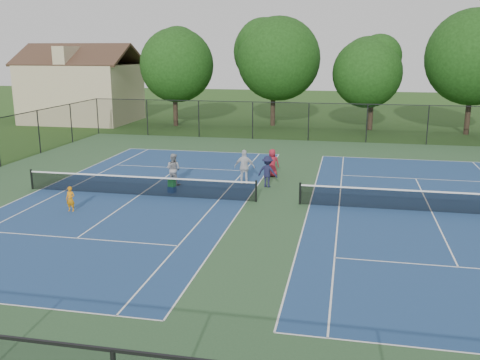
% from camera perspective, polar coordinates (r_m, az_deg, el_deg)
% --- Properties ---
extents(ground, '(140.00, 140.00, 0.00)m').
position_cam_1_polar(ground, '(25.55, 4.04, -2.48)').
color(ground, '#234716').
rests_on(ground, ground).
extents(court_pad, '(36.00, 36.00, 0.01)m').
position_cam_1_polar(court_pad, '(25.55, 4.04, -2.47)').
color(court_pad, '#2C4F2F').
rests_on(court_pad, ground).
extents(tennis_court_left, '(12.00, 23.83, 1.07)m').
position_cam_1_polar(tennis_court_left, '(27.29, -10.68, -1.41)').
color(tennis_court_left, navy).
rests_on(tennis_court_left, ground).
extents(tennis_court_right, '(12.00, 23.83, 1.07)m').
position_cam_1_polar(tennis_court_right, '(25.62, 19.78, -3.02)').
color(tennis_court_right, navy).
rests_on(tennis_court_right, ground).
extents(perimeter_fence, '(36.08, 36.08, 3.02)m').
position_cam_1_polar(perimeter_fence, '(25.15, 4.10, 1.02)').
color(perimeter_fence, black).
rests_on(perimeter_fence, ground).
extents(tree_back_a, '(6.80, 6.80, 9.15)m').
position_cam_1_polar(tree_back_a, '(50.96, -7.05, 12.51)').
color(tree_back_a, '#2D2116').
rests_on(tree_back_a, ground).
extents(tree_back_b, '(7.60, 7.60, 10.03)m').
position_cam_1_polar(tree_back_b, '(50.82, 3.61, 13.21)').
color(tree_back_b, '#2D2116').
rests_on(tree_back_b, ground).
extents(tree_back_c, '(6.00, 6.00, 8.40)m').
position_cam_1_polar(tree_back_c, '(49.38, 14.03, 11.52)').
color(tree_back_c, '#2D2116').
rests_on(tree_back_c, ground).
extents(tree_back_d, '(7.80, 7.80, 10.37)m').
position_cam_1_polar(tree_back_d, '(49.31, 23.70, 12.35)').
color(tree_back_d, '#2D2116').
rests_on(tree_back_d, ground).
extents(clapboard_house, '(10.80, 8.10, 7.65)m').
position_cam_1_polar(clapboard_house, '(55.97, -16.50, 9.15)').
color(clapboard_house, tan).
rests_on(clapboard_house, ground).
extents(child_player, '(0.42, 0.28, 1.15)m').
position_cam_1_polar(child_player, '(25.26, -17.63, -1.95)').
color(child_player, orange).
rests_on(child_player, ground).
extents(instructor, '(0.98, 0.85, 1.71)m').
position_cam_1_polar(instructor, '(28.96, -7.11, 1.16)').
color(instructor, gray).
rests_on(instructor, ground).
extents(bystander_a, '(1.12, 0.51, 1.88)m').
position_cam_1_polar(bystander_a, '(28.85, 0.49, 1.39)').
color(bystander_a, silver).
rests_on(bystander_a, ground).
extents(bystander_b, '(1.21, 0.89, 1.68)m').
position_cam_1_polar(bystander_b, '(28.26, 2.96, 0.90)').
color(bystander_b, '#1A1B39').
rests_on(bystander_b, ground).
extents(bystander_c, '(0.85, 0.61, 1.60)m').
position_cam_1_polar(bystander_c, '(30.64, 3.46, 1.84)').
color(bystander_c, maroon).
rests_on(bystander_c, ground).
extents(ball_crate, '(0.42, 0.39, 0.32)m').
position_cam_1_polar(ball_crate, '(27.52, -7.26, -1.01)').
color(ball_crate, navy).
rests_on(ball_crate, ground).
extents(ball_hopper, '(0.38, 0.34, 0.41)m').
position_cam_1_polar(ball_hopper, '(27.43, -7.28, -0.28)').
color(ball_hopper, green).
rests_on(ball_hopper, ball_crate).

